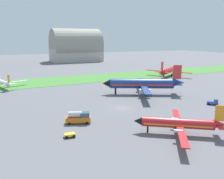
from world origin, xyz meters
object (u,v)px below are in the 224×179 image
Objects in this scene: baggage_cart_near_gate at (70,135)px; fuel_truck_midfield at (79,118)px; airplane_foreground_turboprop at (179,123)px; pushback_tug_by_runway at (213,102)px; airplane_midfield_jet at (143,84)px; airplane_taxiing_turboprop at (3,82)px; airplane_parked_jet_far at (168,71)px.

baggage_cart_near_gate is 9.46m from fuel_truck_midfield.
baggage_cart_near_gate is at bearing 13.55° from airplane_foreground_turboprop.
baggage_cart_near_gate is at bearing -125.40° from pushback_tug_by_runway.
airplane_midfield_jet is 40.52m from fuel_truck_midfield.
fuel_truck_midfield is at bearing 178.43° from airplane_taxiing_turboprop.
pushback_tug_by_runway is at bearing 12.18° from baggage_cart_near_gate.
airplane_midfield_jet is 27.28m from pushback_tug_by_runway.
airplane_foreground_turboprop is at bearing -159.61° from airplane_parked_jet_far.
fuel_truck_midfield reaches higher than baggage_cart_near_gate.
pushback_tug_by_runway is (12.56, -23.98, -3.39)m from airplane_midfield_jet.
pushback_tug_by_runway is (51.92, 5.16, 0.34)m from baggage_cart_near_gate.
baggage_cart_near_gate is at bearing -100.28° from fuel_truck_midfield.
baggage_cart_near_gate is (-79.04, -61.96, -2.94)m from airplane_parked_jet_far.
airplane_foreground_turboprop is at bearing -22.86° from fuel_truck_midfield.
airplane_midfield_jet is at bearing -75.90° from airplane_foreground_turboprop.
airplane_taxiing_turboprop is at bearing 143.87° from airplane_parked_jet_far.
airplane_foreground_turboprop reaches higher than airplane_taxiing_turboprop.
fuel_truck_midfield is 1.78× the size of pushback_tug_by_runway.
airplane_taxiing_turboprop is at bearing -30.00° from airplane_foreground_turboprop.
airplane_midfield_jet is (15.85, 38.97, 1.55)m from airplane_foreground_turboprop.
airplane_parked_jet_far is 51.50m from airplane_midfield_jet.
airplane_foreground_turboprop is at bearing -172.51° from airplane_taxiing_turboprop.
airplane_parked_jet_far is 9.55× the size of baggage_cart_near_gate.
airplane_parked_jet_far is 100.47m from baggage_cart_near_gate.
pushback_tug_by_runway is (-27.12, -56.79, -2.60)m from airplane_parked_jet_far.
airplane_taxiing_turboprop is 62.66m from fuel_truck_midfield.
airplane_taxiing_turboprop is (-34.55, 78.47, -0.18)m from airplane_foreground_turboprop.
airplane_midfield_jet is 1.35× the size of airplane_taxiing_turboprop.
airplane_foreground_turboprop is 5.43× the size of pushback_tug_by_runway.
airplane_foreground_turboprop is 25.58m from baggage_cart_near_gate.
airplane_parked_jet_far reaches higher than fuel_truck_midfield.
airplane_parked_jet_far is 1.07× the size of airplane_taxiing_turboprop.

